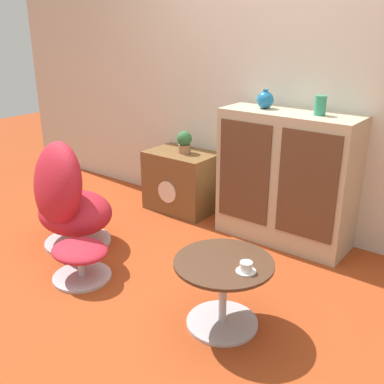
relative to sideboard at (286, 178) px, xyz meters
name	(u,v)px	position (x,y,z in m)	size (l,w,h in m)	color
ground_plane	(167,289)	(-0.26, -1.13, -0.51)	(12.00, 12.00, 0.00)	#9E3D19
wall_back	(278,69)	(-0.26, 0.24, 0.79)	(6.40, 0.06, 2.60)	beige
sideboard	(286,178)	(0.00, 0.00, 0.00)	(1.03, 0.42, 1.03)	tan
tv_console	(182,181)	(-1.02, -0.01, -0.24)	(0.62, 0.44, 0.55)	brown
egg_chair	(67,200)	(-1.26, -1.11, -0.13)	(0.77, 0.74, 0.86)	#B7B7BC
ottoman	(80,256)	(-0.81, -1.38, -0.35)	(0.41, 0.40, 0.25)	#B7B7BC
coffee_table	(223,287)	(0.24, -1.21, -0.26)	(0.56, 0.56, 0.41)	#B7B7BC
vase_leftmost	(265,100)	(-0.22, 0.00, 0.58)	(0.13, 0.13, 0.14)	#196699
vase_inner_left	(320,105)	(0.21, 0.00, 0.58)	(0.08, 0.08, 0.14)	#2D8E6B
potted_plant	(184,141)	(-1.00, -0.01, 0.14)	(0.13, 0.13, 0.20)	#996B4C
teacup	(246,268)	(0.39, -1.23, -0.08)	(0.11, 0.11, 0.06)	white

